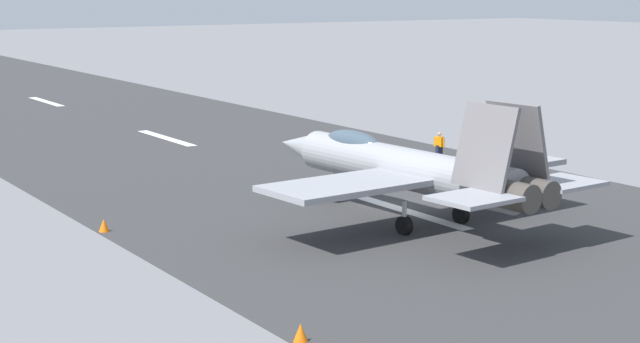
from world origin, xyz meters
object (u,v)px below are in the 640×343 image
Objects in this scene: marker_cone_mid at (104,225)px; crew_person at (439,146)px; marker_cone_near at (301,333)px; fighter_jet at (406,167)px.

crew_person is at bearing -75.08° from marker_cone_mid.
marker_cone_mid is (15.26, 0.00, 0.00)m from marker_cone_near.
fighter_jet is at bearing -48.78° from marker_cone_near.
crew_person reaches higher than marker_cone_near.
fighter_jet is 15.41m from marker_cone_near.
fighter_jet reaches higher than marker_cone_mid.
fighter_jet is 12.78m from marker_cone_mid.
crew_person is at bearing -46.71° from marker_cone_near.
marker_cone_near is 15.26m from marker_cone_mid.
fighter_jet is at bearing 135.30° from crew_person.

